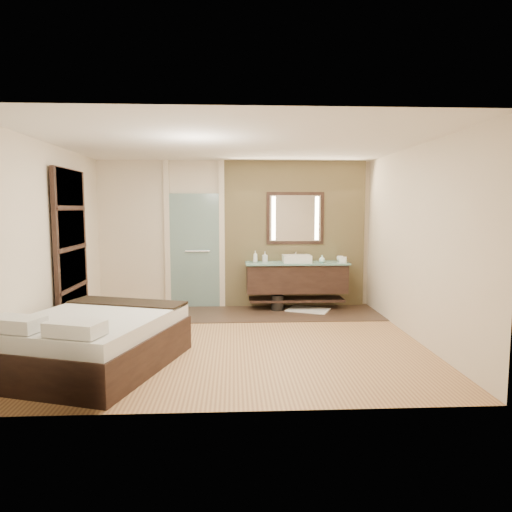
{
  "coord_description": "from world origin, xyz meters",
  "views": [
    {
      "loc": [
        -0.04,
        -6.21,
        1.83
      ],
      "look_at": [
        0.3,
        0.6,
        1.12
      ],
      "focal_mm": 32.0,
      "sensor_mm": 36.0,
      "label": 1
    }
  ],
  "objects": [
    {
      "name": "tissue_box",
      "position": [
        1.92,
        1.8,
        0.92
      ],
      "size": [
        0.15,
        0.15,
        0.1
      ],
      "primitive_type": "cube",
      "rotation": [
        0.0,
        0.0,
        -0.32
      ],
      "color": "white",
      "rests_on": "vanity"
    },
    {
      "name": "stone_wall",
      "position": [
        1.1,
        2.21,
        1.35
      ],
      "size": [
        2.6,
        0.08,
        2.7
      ],
      "primitive_type": "cube",
      "color": "tan",
      "rests_on": "floor"
    },
    {
      "name": "soap_bottle_c",
      "position": [
        1.55,
        1.82,
        0.93
      ],
      "size": [
        0.12,
        0.12,
        0.14
      ],
      "primitive_type": "imported",
      "rotation": [
        0.0,
        0.0,
        0.18
      ],
      "color": "#C0F2E7",
      "rests_on": "vanity"
    },
    {
      "name": "soap_bottle_a",
      "position": [
        0.35,
        1.92,
        0.97
      ],
      "size": [
        0.1,
        0.1,
        0.21
      ],
      "primitive_type": "imported",
      "rotation": [
        0.0,
        0.0,
        -0.33
      ],
      "color": "silver",
      "rests_on": "vanity"
    },
    {
      "name": "mirror_unit",
      "position": [
        1.1,
        2.16,
        1.65
      ],
      "size": [
        1.06,
        0.04,
        0.96
      ],
      "color": "black",
      "rests_on": "stone_wall"
    },
    {
      "name": "frosted_door",
      "position": [
        -0.75,
        2.2,
        1.14
      ],
      "size": [
        1.1,
        0.12,
        2.7
      ],
      "color": "#A5D1CD",
      "rests_on": "floor"
    },
    {
      "name": "bed",
      "position": [
        -1.65,
        -1.01,
        0.31
      ],
      "size": [
        2.09,
        2.35,
        0.76
      ],
      "rotation": [
        0.0,
        0.0,
        -0.31
      ],
      "color": "black",
      "rests_on": "floor"
    },
    {
      "name": "vanity",
      "position": [
        1.1,
        1.92,
        0.58
      ],
      "size": [
        1.85,
        0.55,
        0.88
      ],
      "color": "black",
      "rests_on": "stone_wall"
    },
    {
      "name": "floor",
      "position": [
        0.0,
        0.0,
        0.0
      ],
      "size": [
        5.0,
        5.0,
        0.0
      ],
      "primitive_type": "plane",
      "color": "#8E5B3B",
      "rests_on": "ground"
    },
    {
      "name": "waste_bin",
      "position": [
        0.74,
        1.81,
        0.14
      ],
      "size": [
        0.23,
        0.23,
        0.28
      ],
      "primitive_type": "cylinder",
      "rotation": [
        0.0,
        0.0,
        -0.01
      ],
      "color": "black",
      "rests_on": "floor"
    },
    {
      "name": "shoji_partition",
      "position": [
        -2.43,
        0.6,
        1.21
      ],
      "size": [
        0.06,
        1.2,
        2.4
      ],
      "color": "black",
      "rests_on": "floor"
    },
    {
      "name": "cup",
      "position": [
        1.92,
        2.03,
        0.91
      ],
      "size": [
        0.16,
        0.16,
        0.1
      ],
      "primitive_type": "imported",
      "rotation": [
        0.0,
        0.0,
        -0.33
      ],
      "color": "white",
      "rests_on": "vanity"
    },
    {
      "name": "tile_strip",
      "position": [
        0.6,
        1.6,
        0.01
      ],
      "size": [
        3.8,
        1.3,
        0.01
      ],
      "primitive_type": "cube",
      "color": "#37291E",
      "rests_on": "floor"
    },
    {
      "name": "bath_mat",
      "position": [
        1.3,
        1.77,
        0.02
      ],
      "size": [
        0.86,
        0.76,
        0.02
      ],
      "primitive_type": "cube",
      "rotation": [
        0.0,
        0.0,
        -0.43
      ],
      "color": "white",
      "rests_on": "floor"
    },
    {
      "name": "soap_bottle_b",
      "position": [
        0.53,
        2.01,
        0.96
      ],
      "size": [
        0.09,
        0.1,
        0.18
      ],
      "primitive_type": "imported",
      "rotation": [
        0.0,
        0.0,
        0.13
      ],
      "color": "#B2B2B2",
      "rests_on": "vanity"
    }
  ]
}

